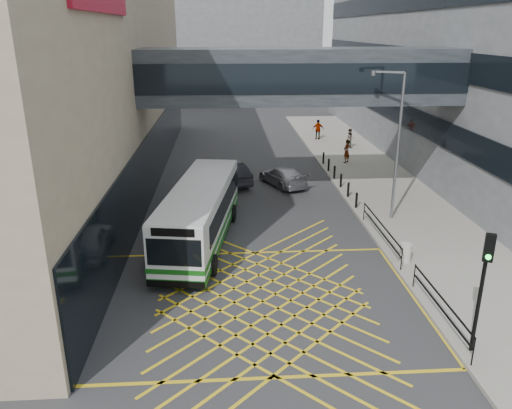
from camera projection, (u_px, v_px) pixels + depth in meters
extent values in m
plane|color=#333335|center=(263.00, 302.00, 19.39)|extent=(120.00, 120.00, 0.00)
cube|color=black|center=(156.00, 155.00, 33.42)|extent=(0.10, 41.50, 4.00)
cube|color=black|center=(384.00, 105.00, 41.37)|extent=(0.10, 43.50, 1.60)
cube|color=black|center=(388.00, 55.00, 40.04)|extent=(0.10, 43.50, 1.60)
cube|color=black|center=(393.00, 2.00, 38.70)|extent=(0.10, 43.50, 1.60)
cube|color=slate|center=(218.00, 36.00, 72.72)|extent=(28.00, 16.00, 18.00)
cube|color=#2D3237|center=(299.00, 76.00, 28.37)|extent=(20.00, 4.00, 3.00)
cube|color=black|center=(305.00, 79.00, 26.47)|extent=(19.50, 0.06, 1.60)
cube|color=black|center=(295.00, 73.00, 30.27)|extent=(19.50, 0.06, 1.60)
cube|color=gray|center=(377.00, 183.00, 34.03)|extent=(6.00, 54.00, 0.16)
cube|color=gold|center=(263.00, 301.00, 19.39)|extent=(12.00, 9.00, 0.01)
cube|color=silver|center=(200.00, 212.00, 24.24)|extent=(3.91, 10.61, 2.55)
cube|color=#115512|center=(201.00, 233.00, 24.61)|extent=(3.96, 10.65, 0.32)
cube|color=#115512|center=(201.00, 224.00, 24.44)|extent=(3.97, 10.66, 0.21)
cube|color=black|center=(202.00, 202.00, 24.66)|extent=(3.77, 9.31, 0.99)
cube|color=black|center=(174.00, 253.00, 19.31)|extent=(2.15, 0.41, 1.13)
cube|color=black|center=(173.00, 232.00, 19.01)|extent=(1.69, 0.32, 0.33)
cube|color=silver|center=(199.00, 187.00, 23.81)|extent=(3.88, 10.51, 0.09)
cube|color=black|center=(176.00, 284.00, 19.75)|extent=(2.34, 0.45, 0.28)
cube|color=black|center=(218.00, 200.00, 29.49)|extent=(2.34, 0.45, 0.28)
cylinder|color=black|center=(159.00, 263.00, 21.53)|extent=(0.40, 0.97, 0.94)
cylinder|color=black|center=(213.00, 265.00, 21.33)|extent=(0.40, 0.97, 0.94)
cylinder|color=black|center=(190.00, 212.00, 27.55)|extent=(0.40, 0.97, 0.94)
cylinder|color=black|center=(233.00, 213.00, 27.35)|extent=(0.40, 0.97, 0.94)
imported|color=silver|center=(168.00, 238.00, 23.53)|extent=(2.11, 4.57, 1.42)
imported|color=#222228|center=(229.00, 173.00, 34.01)|extent=(3.49, 5.16, 1.50)
imported|color=gray|center=(283.00, 176.00, 33.57)|extent=(3.38, 4.68, 1.34)
cylinder|color=black|center=(479.00, 302.00, 15.64)|extent=(0.16, 0.16, 3.53)
cube|color=black|center=(489.00, 248.00, 14.77)|extent=(0.34, 0.28, 0.88)
sphere|color=#19E533|center=(488.00, 257.00, 14.77)|extent=(0.22, 0.22, 0.17)
cylinder|color=slate|center=(398.00, 149.00, 26.19)|extent=(0.21, 0.21, 7.80)
cube|color=slate|center=(389.00, 72.00, 25.16)|extent=(1.46, 0.74, 0.10)
cylinder|color=slate|center=(373.00, 73.00, 25.45)|extent=(0.36, 0.36, 0.24)
cylinder|color=#ADA89E|center=(405.00, 253.00, 22.23)|extent=(0.50, 0.50, 0.86)
cube|color=black|center=(441.00, 297.00, 17.52)|extent=(0.05, 5.00, 0.05)
cube|color=black|center=(440.00, 307.00, 17.65)|extent=(0.05, 5.00, 0.05)
cube|color=black|center=(381.00, 224.00, 24.10)|extent=(0.05, 6.00, 0.05)
cube|color=black|center=(381.00, 232.00, 24.24)|extent=(0.05, 6.00, 0.05)
cylinder|color=black|center=(473.00, 352.00, 15.31)|extent=(0.04, 0.04, 1.00)
cylinder|color=black|center=(414.00, 276.00, 20.02)|extent=(0.04, 0.04, 1.00)
cylinder|color=black|center=(402.00, 259.00, 21.43)|extent=(0.04, 0.04, 1.00)
cylinder|color=black|center=(364.00, 211.00, 27.08)|extent=(0.04, 0.04, 1.00)
cylinder|color=black|center=(356.00, 200.00, 28.98)|extent=(0.14, 0.14, 0.90)
cylinder|color=black|center=(348.00, 190.00, 30.86)|extent=(0.14, 0.14, 0.90)
cylinder|color=black|center=(341.00, 180.00, 32.74)|extent=(0.14, 0.14, 0.90)
cylinder|color=black|center=(334.00, 172.00, 34.62)|extent=(0.14, 0.14, 0.90)
cylinder|color=black|center=(329.00, 165.00, 36.51)|extent=(0.14, 0.14, 0.90)
cylinder|color=black|center=(323.00, 158.00, 38.39)|extent=(0.14, 0.14, 0.90)
imported|color=gray|center=(347.00, 151.00, 38.56)|extent=(0.87, 0.87, 1.80)
imported|color=gray|center=(350.00, 139.00, 43.22)|extent=(0.83, 0.49, 1.70)
imported|color=gray|center=(318.00, 130.00, 46.76)|extent=(1.11, 0.57, 1.84)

